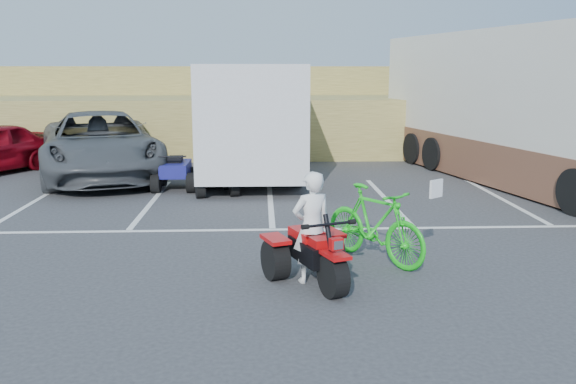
{
  "coord_description": "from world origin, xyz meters",
  "views": [
    {
      "loc": [
        -0.2,
        -8.71,
        2.96
      ],
      "look_at": [
        0.23,
        1.02,
        1.0
      ],
      "focal_mm": 38.0,
      "sensor_mm": 36.0,
      "label": 1
    }
  ],
  "objects_px": {
    "grey_pickup": "(100,145)",
    "cargo_trailer": "(254,117)",
    "quad_atv_green": "(215,194)",
    "red_trike_atv": "(316,284)",
    "quad_atv_blue": "(176,189)",
    "rider": "(312,227)",
    "green_dirt_bike": "(375,224)",
    "rv_motorhome": "(521,118)"
  },
  "relations": [
    {
      "from": "green_dirt_bike",
      "to": "grey_pickup",
      "type": "distance_m",
      "value": 10.1
    },
    {
      "from": "green_dirt_bike",
      "to": "cargo_trailer",
      "type": "bearing_deg",
      "value": 66.63
    },
    {
      "from": "grey_pickup",
      "to": "cargo_trailer",
      "type": "bearing_deg",
      "value": -17.45
    },
    {
      "from": "rv_motorhome",
      "to": "green_dirt_bike",
      "type": "bearing_deg",
      "value": -139.8
    },
    {
      "from": "grey_pickup",
      "to": "quad_atv_blue",
      "type": "distance_m",
      "value": 3.11
    },
    {
      "from": "rider",
      "to": "quad_atv_blue",
      "type": "bearing_deg",
      "value": -88.34
    },
    {
      "from": "cargo_trailer",
      "to": "quad_atv_green",
      "type": "height_order",
      "value": "cargo_trailer"
    },
    {
      "from": "quad_atv_blue",
      "to": "rv_motorhome",
      "type": "bearing_deg",
      "value": 4.97
    },
    {
      "from": "cargo_trailer",
      "to": "quad_atv_blue",
      "type": "distance_m",
      "value": 3.17
    },
    {
      "from": "rider",
      "to": "quad_atv_green",
      "type": "distance_m",
      "value": 6.67
    },
    {
      "from": "grey_pickup",
      "to": "quad_atv_blue",
      "type": "relative_size",
      "value": 4.6
    },
    {
      "from": "rider",
      "to": "grey_pickup",
      "type": "xyz_separation_m",
      "value": [
        -5.18,
        8.82,
        0.12
      ]
    },
    {
      "from": "rider",
      "to": "cargo_trailer",
      "type": "bearing_deg",
      "value": -104.8
    },
    {
      "from": "rv_motorhome",
      "to": "quad_atv_blue",
      "type": "bearing_deg",
      "value": 172.24
    },
    {
      "from": "cargo_trailer",
      "to": "quad_atv_green",
      "type": "relative_size",
      "value": 4.96
    },
    {
      "from": "rider",
      "to": "green_dirt_bike",
      "type": "xyz_separation_m",
      "value": [
        1.06,
        0.88,
        -0.19
      ]
    },
    {
      "from": "red_trike_atv",
      "to": "quad_atv_blue",
      "type": "bearing_deg",
      "value": 91.62
    },
    {
      "from": "green_dirt_bike",
      "to": "quad_atv_blue",
      "type": "distance_m",
      "value": 7.27
    },
    {
      "from": "cargo_trailer",
      "to": "rv_motorhome",
      "type": "bearing_deg",
      "value": -7.81
    },
    {
      "from": "green_dirt_bike",
      "to": "grey_pickup",
      "type": "bearing_deg",
      "value": 91.0
    },
    {
      "from": "green_dirt_bike",
      "to": "quad_atv_green",
      "type": "xyz_separation_m",
      "value": [
        -2.9,
        5.48,
        -0.6
      ]
    },
    {
      "from": "rv_motorhome",
      "to": "quad_atv_blue",
      "type": "relative_size",
      "value": 7.9
    },
    {
      "from": "red_trike_atv",
      "to": "rider",
      "type": "distance_m",
      "value": 0.81
    },
    {
      "from": "quad_atv_green",
      "to": "cargo_trailer",
      "type": "bearing_deg",
      "value": 56.56
    },
    {
      "from": "rv_motorhome",
      "to": "quad_atv_blue",
      "type": "height_order",
      "value": "rv_motorhome"
    },
    {
      "from": "cargo_trailer",
      "to": "rv_motorhome",
      "type": "distance_m",
      "value": 7.22
    },
    {
      "from": "green_dirt_bike",
      "to": "quad_atv_green",
      "type": "height_order",
      "value": "green_dirt_bike"
    },
    {
      "from": "red_trike_atv",
      "to": "quad_atv_blue",
      "type": "height_order",
      "value": "red_trike_atv"
    },
    {
      "from": "red_trike_atv",
      "to": "quad_atv_green",
      "type": "relative_size",
      "value": 1.15
    },
    {
      "from": "red_trike_atv",
      "to": "cargo_trailer",
      "type": "distance_m",
      "value": 9.16
    },
    {
      "from": "quad_atv_green",
      "to": "rv_motorhome",
      "type": "bearing_deg",
      "value": -2.32
    },
    {
      "from": "grey_pickup",
      "to": "quad_atv_blue",
      "type": "xyz_separation_m",
      "value": [
        2.33,
        -1.84,
        -0.91
      ]
    },
    {
      "from": "cargo_trailer",
      "to": "quad_atv_green",
      "type": "xyz_separation_m",
      "value": [
        -0.95,
        -2.46,
        -1.67
      ]
    },
    {
      "from": "red_trike_atv",
      "to": "rv_motorhome",
      "type": "height_order",
      "value": "rv_motorhome"
    },
    {
      "from": "red_trike_atv",
      "to": "quad_atv_blue",
      "type": "xyz_separation_m",
      "value": [
        -2.9,
        7.11,
        0.0
      ]
    },
    {
      "from": "green_dirt_bike",
      "to": "quad_atv_blue",
      "type": "xyz_separation_m",
      "value": [
        -3.91,
        6.1,
        -0.6
      ]
    },
    {
      "from": "rv_motorhome",
      "to": "quad_atv_green",
      "type": "height_order",
      "value": "rv_motorhome"
    },
    {
      "from": "quad_atv_green",
      "to": "red_trike_atv",
      "type": "bearing_deg",
      "value": -86.07
    },
    {
      "from": "cargo_trailer",
      "to": "quad_atv_blue",
      "type": "xyz_separation_m",
      "value": [
        -1.96,
        -1.84,
        -1.67
      ]
    },
    {
      "from": "red_trike_atv",
      "to": "rv_motorhome",
      "type": "relative_size",
      "value": 0.14
    },
    {
      "from": "cargo_trailer",
      "to": "rv_motorhome",
      "type": "relative_size",
      "value": 0.59
    },
    {
      "from": "grey_pickup",
      "to": "cargo_trailer",
      "type": "height_order",
      "value": "cargo_trailer"
    }
  ]
}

